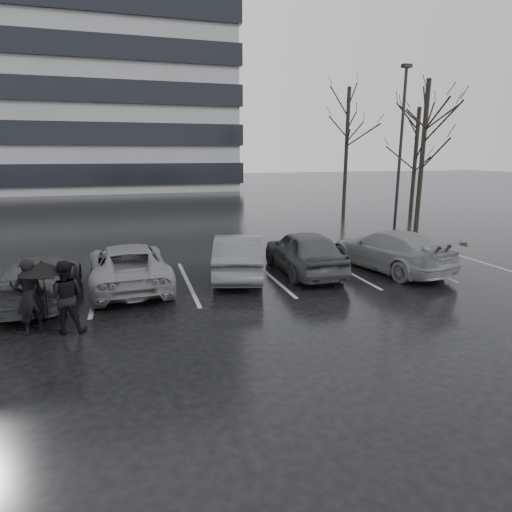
{
  "coord_description": "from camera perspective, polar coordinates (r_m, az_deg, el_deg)",
  "views": [
    {
      "loc": [
        -3.83,
        -10.87,
        4.07
      ],
      "look_at": [
        -0.33,
        1.0,
        1.1
      ],
      "focal_mm": 30.0,
      "sensor_mm": 36.0,
      "label": 1
    }
  ],
  "objects": [
    {
      "name": "tree_ne",
      "position": [
        30.9,
        20.42,
        11.62
      ],
      "size": [
        0.26,
        0.26,
        7.0
      ],
      "primitive_type": "cylinder",
      "color": "black",
      "rests_on": "ground"
    },
    {
      "name": "car_west_b",
      "position": [
        13.87,
        -16.66,
        -1.21
      ],
      "size": [
        2.56,
        5.06,
        1.37
      ],
      "primitive_type": "imported",
      "rotation": [
        0.0,
        0.0,
        3.2
      ],
      "color": "#555558",
      "rests_on": "ground"
    },
    {
      "name": "car_east",
      "position": [
        15.98,
        17.33,
        0.77
      ],
      "size": [
        2.95,
        5.25,
        1.44
      ],
      "primitive_type": "imported",
      "rotation": [
        0.0,
        0.0,
        3.34
      ],
      "color": "#555558",
      "rests_on": "ground"
    },
    {
      "name": "ground",
      "position": [
        12.22,
        2.85,
        -5.97
      ],
      "size": [
        160.0,
        160.0,
        0.0
      ],
      "primitive_type": "plane",
      "color": "black",
      "rests_on": "ground"
    },
    {
      "name": "tree_north",
      "position": [
        31.57,
        11.95,
        13.54
      ],
      "size": [
        0.26,
        0.26,
        8.5
      ],
      "primitive_type": "cylinder",
      "color": "black",
      "rests_on": "ground"
    },
    {
      "name": "umbrella",
      "position": [
        10.77,
        -26.63,
        -1.36
      ],
      "size": [
        1.02,
        1.02,
        1.73
      ],
      "color": "black",
      "rests_on": "ground"
    },
    {
      "name": "pedestrian_left",
      "position": [
        11.1,
        -27.97,
        -4.82
      ],
      "size": [
        0.77,
        0.7,
        1.77
      ],
      "primitive_type": "imported",
      "rotation": [
        0.0,
        0.0,
        3.71
      ],
      "color": "black",
      "rests_on": "ground"
    },
    {
      "name": "lamp_post",
      "position": [
        22.38,
        18.58,
        11.89
      ],
      "size": [
        0.44,
        0.44,
        8.1
      ],
      "rotation": [
        0.0,
        0.0,
        -0.36
      ],
      "color": "gray",
      "rests_on": "ground"
    },
    {
      "name": "car_main",
      "position": [
        14.96,
        6.39,
        0.63
      ],
      "size": [
        1.9,
        4.49,
        1.52
      ],
      "primitive_type": "imported",
      "rotation": [
        0.0,
        0.0,
        3.12
      ],
      "color": "black",
      "rests_on": "ground"
    },
    {
      "name": "car_west_c",
      "position": [
        13.44,
        -26.83,
        -2.75
      ],
      "size": [
        1.85,
        4.46,
        1.29
      ],
      "primitive_type": "imported",
      "rotation": [
        0.0,
        0.0,
        3.13
      ],
      "color": "black",
      "rests_on": "ground"
    },
    {
      "name": "tree_east",
      "position": [
        26.19,
        21.3,
        12.45
      ],
      "size": [
        0.26,
        0.26,
        8.0
      ],
      "primitive_type": "cylinder",
      "color": "black",
      "rests_on": "ground"
    },
    {
      "name": "stall_stripes",
      "position": [
        14.3,
        -3.49,
        -3.06
      ],
      "size": [
        19.72,
        5.0,
        0.0
      ],
      "color": "#959497",
      "rests_on": "ground"
    },
    {
      "name": "car_west_a",
      "position": [
        14.46,
        -2.35,
        0.11
      ],
      "size": [
        2.62,
        4.65,
        1.45
      ],
      "primitive_type": "imported",
      "rotation": [
        0.0,
        0.0,
        2.88
      ],
      "color": "#302F32",
      "rests_on": "ground"
    },
    {
      "name": "pedestrian_right",
      "position": [
        10.82,
        -24.06,
        -5.0
      ],
      "size": [
        0.9,
        0.74,
        1.71
      ],
      "primitive_type": "imported",
      "rotation": [
        0.0,
        0.0,
        3.02
      ],
      "color": "black",
      "rests_on": "ground"
    }
  ]
}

